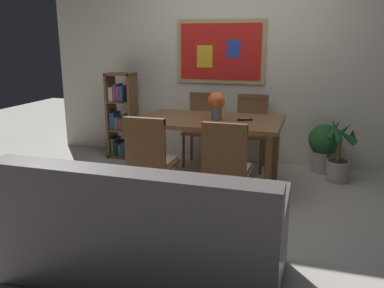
# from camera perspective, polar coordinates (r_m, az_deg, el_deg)

# --- Properties ---
(ground_plane) EXTENTS (12.00, 12.00, 0.00)m
(ground_plane) POSITION_cam_1_polar(r_m,az_deg,el_deg) (3.93, 1.41, -8.84)
(ground_plane) COLOR #B7B2A8
(wall_back_with_painting) EXTENTS (5.20, 0.14, 2.60)m
(wall_back_with_painting) POSITION_cam_1_polar(r_m,az_deg,el_deg) (5.25, 6.52, 11.68)
(wall_back_with_painting) COLOR silver
(wall_back_with_painting) RESTS_ON ground_plane
(dining_table) EXTENTS (1.51, 0.90, 0.75)m
(dining_table) POSITION_cam_1_polar(r_m,az_deg,el_deg) (4.25, 2.49, 2.31)
(dining_table) COLOR brown
(dining_table) RESTS_ON ground_plane
(dining_chair_near_right) EXTENTS (0.40, 0.41, 0.91)m
(dining_chair_near_right) POSITION_cam_1_polar(r_m,az_deg,el_deg) (3.45, 4.92, -2.77)
(dining_chair_near_right) COLOR brown
(dining_chair_near_right) RESTS_ON ground_plane
(dining_chair_far_left) EXTENTS (0.40, 0.41, 0.91)m
(dining_chair_far_left) POSITION_cam_1_polar(r_m,az_deg,el_deg) (5.11, 1.45, 3.03)
(dining_chair_far_left) COLOR brown
(dining_chair_far_left) RESTS_ON ground_plane
(dining_chair_far_right) EXTENTS (0.40, 0.41, 0.91)m
(dining_chair_far_right) POSITION_cam_1_polar(r_m,az_deg,el_deg) (5.00, 8.39, 2.62)
(dining_chair_far_right) COLOR brown
(dining_chair_far_right) RESTS_ON ground_plane
(dining_chair_near_left) EXTENTS (0.40, 0.41, 0.91)m
(dining_chair_near_left) POSITION_cam_1_polar(r_m,az_deg,el_deg) (3.67, -6.04, -1.69)
(dining_chair_near_left) COLOR brown
(dining_chair_near_left) RESTS_ON ground_plane
(leather_couch) EXTENTS (1.80, 0.84, 0.84)m
(leather_couch) POSITION_cam_1_polar(r_m,az_deg,el_deg) (2.73, -6.88, -12.80)
(leather_couch) COLOR #514C4C
(leather_couch) RESTS_ON ground_plane
(bookshelf) EXTENTS (0.36, 0.28, 1.15)m
(bookshelf) POSITION_cam_1_polar(r_m,az_deg,el_deg) (5.50, -10.07, 3.69)
(bookshelf) COLOR brown
(bookshelf) RESTS_ON ground_plane
(potted_ivy) EXTENTS (0.37, 0.37, 0.60)m
(potted_ivy) POSITION_cam_1_polar(r_m,az_deg,el_deg) (5.07, 18.28, -0.18)
(potted_ivy) COLOR #B2ADA3
(potted_ivy) RESTS_ON ground_plane
(potted_palm) EXTENTS (0.34, 0.37, 0.74)m
(potted_palm) POSITION_cam_1_polar(r_m,az_deg,el_deg) (4.80, 20.22, -1.88)
(potted_palm) COLOR #B2ADA3
(potted_palm) RESTS_ON ground_plane
(flower_vase) EXTENTS (0.19, 0.19, 0.29)m
(flower_vase) POSITION_cam_1_polar(r_m,az_deg,el_deg) (4.16, 3.55, 5.84)
(flower_vase) COLOR slate
(flower_vase) RESTS_ON dining_table
(tv_remote) EXTENTS (0.16, 0.10, 0.02)m
(tv_remote) POSITION_cam_1_polar(r_m,az_deg,el_deg) (4.18, 7.55, 3.49)
(tv_remote) COLOR black
(tv_remote) RESTS_ON dining_table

